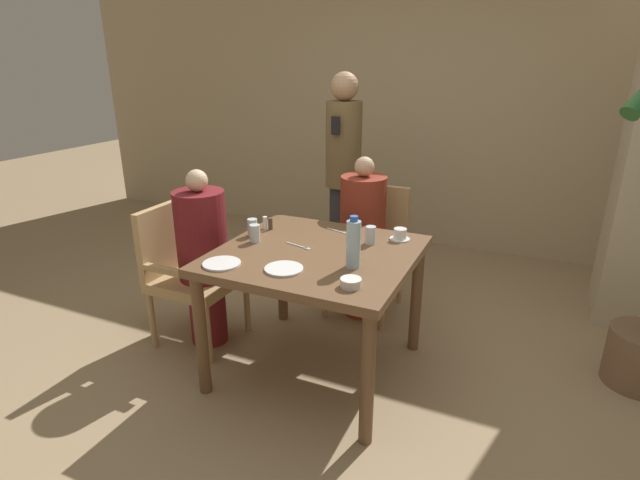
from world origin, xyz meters
TOP-DOWN VIEW (x-y plane):
  - ground_plane at (0.00, 0.00)m, footprint 16.00×16.00m
  - wall_back at (0.00, 2.52)m, footprint 8.00×0.06m
  - dining_table at (0.00, 0.00)m, footprint 1.09×1.06m
  - chair_left_side at (-0.94, 0.00)m, footprint 0.51×0.51m
  - diner_in_left_chair at (-0.80, 0.00)m, footprint 0.32×0.32m
  - chair_far_side at (0.00, 0.92)m, footprint 0.51×0.51m
  - diner_in_far_chair at (-0.00, 0.78)m, footprint 0.32×0.32m
  - standing_host at (-0.40, 1.39)m, footprint 0.29×0.33m
  - plate_main_left at (-0.37, -0.38)m, footprint 0.20×0.20m
  - plate_main_right at (-0.04, -0.31)m, footprint 0.20×0.20m
  - teacup_with_saucer at (0.38, 0.38)m, footprint 0.12×0.12m
  - bowl_small at (0.35, -0.35)m, footprint 0.10×0.10m
  - water_bottle at (0.27, -0.12)m, footprint 0.08×0.08m
  - glass_tall_near at (0.24, 0.24)m, footprint 0.06×0.06m
  - glass_tall_mid at (-0.47, 0.08)m, footprint 0.06×0.06m
  - glass_tall_far at (-0.39, -0.01)m, footprint 0.06×0.06m
  - salt_shaker at (-0.46, 0.23)m, footprint 0.03×0.03m
  - pepper_shaker at (-0.42, 0.23)m, footprint 0.03×0.03m
  - fork_beside_plate at (-0.11, 0.02)m, footprint 0.18×0.06m
  - knife_beside_plate at (0.00, 0.36)m, footprint 0.19×0.07m

SIDE VIEW (x-z plane):
  - ground_plane at x=0.00m, z-range 0.00..0.00m
  - chair_left_side at x=-0.94m, z-range 0.05..0.97m
  - chair_far_side at x=0.00m, z-range 0.05..0.97m
  - diner_in_left_chair at x=-0.80m, z-range 0.02..1.19m
  - diner_in_far_chair at x=0.00m, z-range 0.02..1.20m
  - dining_table at x=0.00m, z-range 0.29..1.06m
  - knife_beside_plate at x=0.00m, z-range 0.78..0.78m
  - fork_beside_plate at x=-0.11m, z-range 0.78..0.78m
  - plate_main_left at x=-0.37m, z-range 0.78..0.79m
  - plate_main_right at x=-0.04m, z-range 0.78..0.79m
  - bowl_small at x=0.35m, z-range 0.78..0.82m
  - teacup_with_saucer at x=0.38m, z-range 0.77..0.84m
  - pepper_shaker at x=-0.42m, z-range 0.78..0.85m
  - salt_shaker at x=-0.46m, z-range 0.78..0.86m
  - glass_tall_near at x=0.24m, z-range 0.78..0.88m
  - glass_tall_mid at x=-0.47m, z-range 0.78..0.88m
  - glass_tall_far at x=-0.39m, z-range 0.78..0.88m
  - water_bottle at x=0.27m, z-range 0.77..1.05m
  - standing_host at x=-0.40m, z-range 0.06..1.77m
  - wall_back at x=0.00m, z-range 0.00..2.80m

